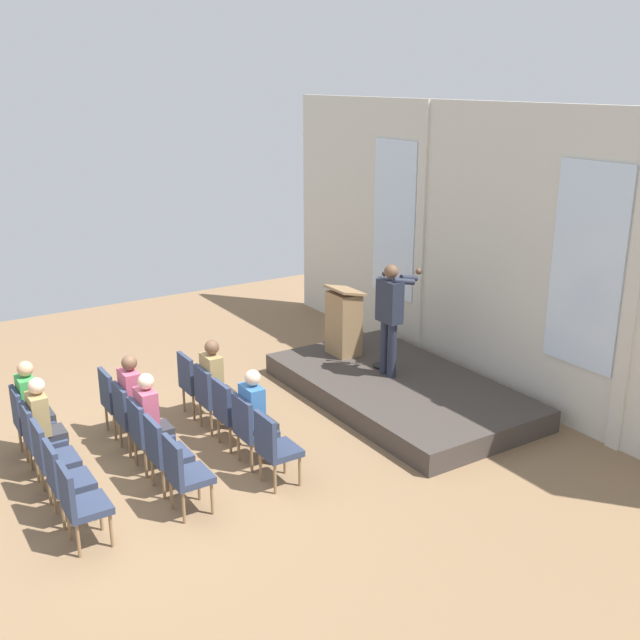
% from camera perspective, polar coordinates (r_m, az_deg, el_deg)
% --- Properties ---
extents(ground_plane, '(14.72, 14.72, 0.00)m').
position_cam_1_polar(ground_plane, '(9.81, -13.91, -11.23)').
color(ground_plane, '#846647').
extents(rear_partition, '(10.24, 0.14, 4.37)m').
position_cam_1_polar(rear_partition, '(11.86, 12.04, 5.36)').
color(rear_partition, beige).
rests_on(rear_partition, ground).
extents(stage_platform, '(4.15, 2.36, 0.32)m').
position_cam_1_polar(stage_platform, '(11.55, 6.04, -5.29)').
color(stage_platform, '#3F3833').
rests_on(stage_platform, ground).
extents(speaker, '(0.51, 0.69, 1.74)m').
position_cam_1_polar(speaker, '(11.35, 5.34, 0.63)').
color(speaker, '#232838').
rests_on(speaker, stage_platform).
extents(mic_stand, '(0.28, 0.28, 1.55)m').
position_cam_1_polar(mic_stand, '(11.87, 4.74, -2.02)').
color(mic_stand, black).
rests_on(mic_stand, stage_platform).
extents(lectern, '(0.60, 0.48, 1.16)m').
position_cam_1_polar(lectern, '(12.32, 1.82, -0.15)').
color(lectern, '#93724C').
rests_on(lectern, stage_platform).
extents(chair_r0_c0, '(0.46, 0.44, 0.94)m').
position_cam_1_polar(chair_r0_c0, '(11.00, -9.58, -4.56)').
color(chair_r0_c0, olive).
rests_on(chair_r0_c0, ground).
extents(chair_r0_c1, '(0.46, 0.44, 0.94)m').
position_cam_1_polar(chair_r0_c1, '(10.50, -8.28, -5.62)').
color(chair_r0_c1, olive).
rests_on(chair_r0_c1, ground).
extents(audience_r0_c1, '(0.36, 0.39, 1.32)m').
position_cam_1_polar(audience_r0_c1, '(10.45, -7.93, -4.53)').
color(audience_r0_c1, '#2D2D33').
rests_on(audience_r0_c1, ground).
extents(chair_r0_c2, '(0.46, 0.44, 0.94)m').
position_cam_1_polar(chair_r0_c2, '(10.01, -6.86, -6.78)').
color(chair_r0_c2, olive).
rests_on(chair_r0_c2, ground).
extents(chair_r0_c3, '(0.46, 0.44, 0.94)m').
position_cam_1_polar(chair_r0_c3, '(9.52, -5.28, -8.05)').
color(chair_r0_c3, olive).
rests_on(chair_r0_c3, ground).
extents(audience_r0_c3, '(0.36, 0.39, 1.29)m').
position_cam_1_polar(audience_r0_c3, '(9.48, -4.86, -6.96)').
color(audience_r0_c3, '#2D2D33').
rests_on(audience_r0_c3, ground).
extents(chair_r0_c4, '(0.46, 0.44, 0.94)m').
position_cam_1_polar(chair_r0_c4, '(9.06, -3.52, -9.46)').
color(chair_r0_c4, olive).
rests_on(chair_r0_c4, ground).
extents(chair_r1_c0, '(0.46, 0.44, 0.94)m').
position_cam_1_polar(chair_r1_c0, '(10.65, -15.27, -5.73)').
color(chair_r1_c0, olive).
rests_on(chair_r1_c0, ground).
extents(chair_r1_c1, '(0.46, 0.44, 0.94)m').
position_cam_1_polar(chair_r1_c1, '(10.13, -14.23, -6.90)').
color(chair_r1_c1, olive).
rests_on(chair_r1_c1, ground).
extents(audience_r1_c1, '(0.36, 0.39, 1.33)m').
position_cam_1_polar(audience_r1_c1, '(10.07, -13.89, -5.75)').
color(audience_r1_c1, '#2D2D33').
rests_on(audience_r1_c1, ground).
extents(chair_r1_c2, '(0.46, 0.44, 0.94)m').
position_cam_1_polar(chair_r1_c2, '(9.62, -13.08, -8.19)').
color(chair_r1_c2, olive).
rests_on(chair_r1_c2, ground).
extents(audience_r1_c2, '(0.36, 0.39, 1.28)m').
position_cam_1_polar(audience_r1_c2, '(9.57, -12.68, -7.12)').
color(audience_r1_c2, '#2D2D33').
rests_on(audience_r1_c2, ground).
extents(chair_r1_c3, '(0.46, 0.44, 0.94)m').
position_cam_1_polar(chair_r1_c3, '(9.12, -11.78, -9.62)').
color(chair_r1_c3, olive).
rests_on(chair_r1_c3, ground).
extents(chair_r1_c4, '(0.46, 0.44, 0.94)m').
position_cam_1_polar(chair_r1_c4, '(8.63, -10.32, -11.21)').
color(chair_r1_c4, olive).
rests_on(chair_r1_c4, ground).
extents(chair_r2_c0, '(0.46, 0.44, 0.94)m').
position_cam_1_polar(chair_r2_c0, '(10.42, -21.31, -6.91)').
color(chair_r2_c0, olive).
rests_on(chair_r2_c0, ground).
extents(audience_r2_c0, '(0.36, 0.39, 1.30)m').
position_cam_1_polar(audience_r2_c0, '(10.36, -20.98, -5.88)').
color(audience_r2_c0, '#2D2D33').
rests_on(audience_r2_c0, ground).
extents(chair_r2_c1, '(0.46, 0.44, 0.94)m').
position_cam_1_polar(chair_r2_c1, '(9.89, -20.58, -8.18)').
color(chair_r2_c1, olive).
rests_on(chair_r2_c1, ground).
extents(audience_r2_c1, '(0.36, 0.39, 1.28)m').
position_cam_1_polar(audience_r2_c1, '(9.83, -20.22, -7.16)').
color(audience_r2_c1, '#2D2D33').
rests_on(audience_r2_c1, ground).
extents(chair_r2_c2, '(0.46, 0.44, 0.94)m').
position_cam_1_polar(chair_r2_c2, '(9.36, -19.77, -9.60)').
color(chair_r2_c2, olive).
rests_on(chair_r2_c2, ground).
extents(chair_r2_c3, '(0.46, 0.44, 0.94)m').
position_cam_1_polar(chair_r2_c3, '(8.85, -18.85, -11.18)').
color(chair_r2_c3, olive).
rests_on(chair_r2_c3, ground).
extents(chair_r2_c4, '(0.46, 0.44, 0.94)m').
position_cam_1_polar(chair_r2_c4, '(8.34, -17.80, -12.94)').
color(chair_r2_c4, olive).
rests_on(chair_r2_c4, ground).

